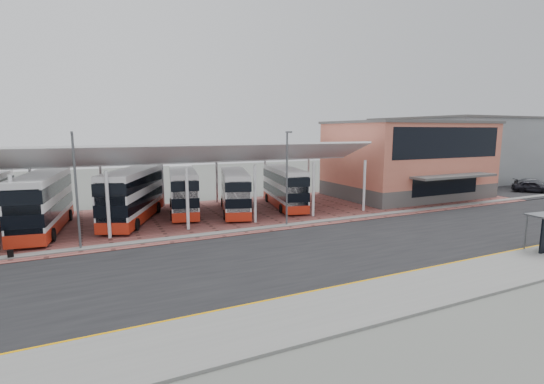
% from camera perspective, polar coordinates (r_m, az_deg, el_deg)
% --- Properties ---
extents(ground, '(140.00, 140.00, 0.00)m').
position_cam_1_polar(ground, '(27.81, 4.53, -8.12)').
color(ground, '#50534E').
extents(road, '(120.00, 14.00, 0.02)m').
position_cam_1_polar(road, '(26.99, 5.61, -8.65)').
color(road, black).
rests_on(road, ground).
extents(forecourt, '(72.00, 16.00, 0.06)m').
position_cam_1_polar(forecourt, '(39.96, -2.35, -2.81)').
color(forecourt, brown).
rests_on(forecourt, ground).
extents(sidewalk, '(120.00, 4.00, 0.14)m').
position_cam_1_polar(sidewalk, '(20.97, 17.34, -14.10)').
color(sidewalk, slate).
rests_on(sidewalk, ground).
extents(north_kerb, '(120.00, 0.80, 0.14)m').
position_cam_1_polar(north_kerb, '(33.10, -0.87, -5.20)').
color(north_kerb, slate).
rests_on(north_kerb, ground).
extents(carpark_surface, '(22.00, 10.00, 0.08)m').
position_cam_1_polar(carpark_surface, '(66.69, 34.26, 0.37)').
color(carpark_surface, black).
rests_on(carpark_surface, ground).
extents(yellow_line_near, '(120.00, 0.12, 0.01)m').
position_cam_1_polar(yellow_line_near, '(22.37, 13.77, -12.59)').
color(yellow_line_near, '#EE9F00').
rests_on(yellow_line_near, road).
extents(yellow_line_far, '(120.00, 0.12, 0.01)m').
position_cam_1_polar(yellow_line_far, '(22.58, 13.28, -12.36)').
color(yellow_line_far, '#EE9F00').
rests_on(yellow_line_far, road).
extents(canopy, '(37.00, 11.63, 7.07)m').
position_cam_1_polar(canopy, '(37.72, -14.26, 5.07)').
color(canopy, white).
rests_on(canopy, ground).
extents(terminal, '(18.40, 14.40, 9.25)m').
position_cam_1_polar(terminal, '(51.95, 19.06, 4.57)').
color(terminal, '#524F4E').
rests_on(terminal, ground).
extents(warehouse, '(30.50, 20.50, 10.25)m').
position_cam_1_polar(warehouse, '(77.37, 27.13, 5.71)').
color(warehouse, gray).
rests_on(warehouse, ground).
extents(lamp_west, '(0.16, 0.90, 8.07)m').
position_cam_1_polar(lamp_west, '(29.49, -26.51, 0.62)').
color(lamp_west, '#505257').
rests_on(lamp_west, ground).
extents(lamp_east, '(0.16, 0.90, 8.07)m').
position_cam_1_polar(lamp_east, '(33.27, 2.19, 2.38)').
color(lamp_east, '#505257').
rests_on(lamp_east, ground).
extents(bus_1, '(4.07, 11.52, 4.65)m').
position_cam_1_polar(bus_1, '(36.51, -30.29, -1.41)').
color(bus_1, silver).
rests_on(bus_1, forecourt).
extents(bus_2, '(6.82, 11.38, 4.64)m').
position_cam_1_polar(bus_2, '(37.34, -19.49, -0.50)').
color(bus_2, silver).
rests_on(bus_2, forecourt).
extents(bus_3, '(4.27, 10.65, 4.28)m').
position_cam_1_polar(bus_3, '(39.76, -12.75, 0.08)').
color(bus_3, silver).
rests_on(bus_3, forecourt).
extents(bus_4, '(5.05, 10.28, 4.13)m').
position_cam_1_polar(bus_4, '(39.16, -5.42, 0.02)').
color(bus_4, silver).
rests_on(bus_4, forecourt).
extents(bus_5, '(4.43, 10.42, 4.19)m').
position_cam_1_polar(bus_5, '(41.85, 1.78, 0.66)').
color(bus_5, silver).
rests_on(bus_5, forecourt).
extents(suitcase, '(0.32, 0.23, 0.55)m').
position_cam_1_polar(suitcase, '(30.35, -33.64, -7.50)').
color(suitcase, black).
rests_on(suitcase, forecourt).
extents(carpark_car_a, '(4.31, 4.39, 1.50)m').
position_cam_1_polar(carpark_car_a, '(62.15, 33.41, 0.66)').
color(carpark_car_a, black).
rests_on(carpark_car_a, carpark_surface).
extents(carpark_car_b, '(5.08, 4.51, 1.41)m').
position_cam_1_polar(carpark_car_b, '(65.99, 33.66, 1.00)').
color(carpark_car_b, '#56585E').
rests_on(carpark_car_b, carpark_surface).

